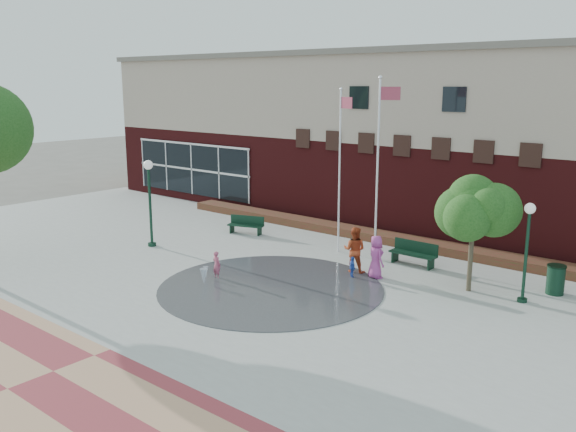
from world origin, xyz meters
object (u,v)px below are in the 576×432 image
Objects in this scene: trash_can at (556,280)px; child_splash at (217,265)px; flagpole_right at (379,159)px; bench_left at (246,228)px; flagpole_left at (340,163)px.

trash_can is 12.61m from child_splash.
bench_left is at bearing 172.81° from flagpole_right.
child_splash is (4.05, -5.88, 0.25)m from bench_left.
trash_can is (9.28, 0.39, -3.52)m from flagpole_left.
flagpole_left is 6.65× the size of trash_can.
flagpole_right is 7.12× the size of child_splash.
flagpole_right is at bearing 20.18° from flagpole_left.
flagpole_right is 8.49m from bench_left.
flagpole_right is 8.30m from trash_can.
bench_left is at bearing -159.04° from flagpole_left.
trash_can is 1.00× the size of child_splash.
child_splash is (-3.40, -6.24, -3.81)m from flagpole_right.
flagpole_right reaches higher than flagpole_left.
bench_left is 7.14m from child_splash.
trash_can reaches higher than bench_left.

